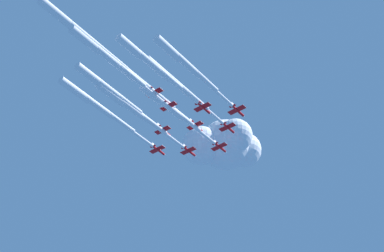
{
  "coord_description": "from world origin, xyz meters",
  "views": [
    {
      "loc": [
        -96.63,
        -148.58,
        20.83
      ],
      "look_at": [
        0.0,
        0.0,
        173.62
      ],
      "focal_mm": 47.13,
      "sensor_mm": 36.0,
      "label": 1
    }
  ],
  "objects_px": {
    "jet_starboard_mid": "(98,107)",
    "jet_port_mid": "(143,84)",
    "jet_port_outer": "(188,66)",
    "jet_tail_end": "(85,36)",
    "jet_starboard_inner": "(178,85)",
    "jet_lead": "(172,110)",
    "jet_port_inner": "(133,110)",
    "jet_starboard_outer": "(110,90)",
    "jet_trail_port": "(151,64)",
    "jet_trail_starboard": "(109,59)"
  },
  "relations": [
    {
      "from": "jet_lead",
      "to": "jet_port_inner",
      "type": "bearing_deg",
      "value": 155.54
    },
    {
      "from": "jet_starboard_inner",
      "to": "jet_trail_starboard",
      "type": "distance_m",
      "value": 31.41
    },
    {
      "from": "jet_port_outer",
      "to": "jet_trail_port",
      "type": "relative_size",
      "value": 1.01
    },
    {
      "from": "jet_port_mid",
      "to": "jet_trail_port",
      "type": "distance_m",
      "value": 14.38
    },
    {
      "from": "jet_starboard_inner",
      "to": "jet_starboard_outer",
      "type": "xyz_separation_m",
      "value": [
        -23.56,
        17.0,
        -1.74
      ]
    },
    {
      "from": "jet_trail_port",
      "to": "jet_trail_starboard",
      "type": "relative_size",
      "value": 0.93
    },
    {
      "from": "jet_lead",
      "to": "jet_port_outer",
      "type": "distance_m",
      "value": 30.22
    },
    {
      "from": "jet_lead",
      "to": "jet_trail_port",
      "type": "relative_size",
      "value": 1.04
    },
    {
      "from": "jet_tail_end",
      "to": "jet_trail_starboard",
      "type": "bearing_deg",
      "value": 18.66
    },
    {
      "from": "jet_starboard_mid",
      "to": "jet_tail_end",
      "type": "xyz_separation_m",
      "value": [
        -20.63,
        -31.41,
        2.54
      ]
    },
    {
      "from": "jet_starboard_inner",
      "to": "jet_starboard_mid",
      "type": "xyz_separation_m",
      "value": [
        -23.39,
        29.23,
        -1.62
      ]
    },
    {
      "from": "jet_starboard_outer",
      "to": "jet_trail_port",
      "type": "xyz_separation_m",
      "value": [
        7.47,
        -22.08,
        0.85
      ]
    },
    {
      "from": "jet_starboard_inner",
      "to": "jet_starboard_mid",
      "type": "bearing_deg",
      "value": 128.66
    },
    {
      "from": "jet_port_outer",
      "to": "jet_starboard_mid",
      "type": "bearing_deg",
      "value": 114.37
    },
    {
      "from": "jet_starboard_mid",
      "to": "jet_port_mid",
      "type": "bearing_deg",
      "value": -61.43
    },
    {
      "from": "jet_port_outer",
      "to": "jet_tail_end",
      "type": "distance_m",
      "value": 41.89
    },
    {
      "from": "jet_starboard_inner",
      "to": "jet_tail_end",
      "type": "height_order",
      "value": "jet_tail_end"
    },
    {
      "from": "jet_lead",
      "to": "jet_starboard_inner",
      "type": "height_order",
      "value": "jet_starboard_inner"
    },
    {
      "from": "jet_starboard_outer",
      "to": "jet_trail_starboard",
      "type": "xyz_separation_m",
      "value": [
        -7.78,
        -14.9,
        1.41
      ]
    },
    {
      "from": "jet_port_mid",
      "to": "jet_tail_end",
      "type": "bearing_deg",
      "value": -161.28
    },
    {
      "from": "jet_port_inner",
      "to": "jet_trail_port",
      "type": "bearing_deg",
      "value": -102.93
    },
    {
      "from": "jet_port_mid",
      "to": "jet_port_outer",
      "type": "height_order",
      "value": "jet_port_mid"
    },
    {
      "from": "jet_trail_port",
      "to": "jet_tail_end",
      "type": "bearing_deg",
      "value": 174.06
    },
    {
      "from": "jet_starboard_outer",
      "to": "jet_tail_end",
      "type": "xyz_separation_m",
      "value": [
        -20.46,
        -19.18,
        2.65
      ]
    },
    {
      "from": "jet_tail_end",
      "to": "jet_lead",
      "type": "bearing_deg",
      "value": 18.72
    },
    {
      "from": "jet_lead",
      "to": "jet_trail_port",
      "type": "bearing_deg",
      "value": -137.94
    },
    {
      "from": "jet_starboard_mid",
      "to": "jet_trail_starboard",
      "type": "distance_m",
      "value": 28.3
    },
    {
      "from": "jet_port_outer",
      "to": "jet_trail_starboard",
      "type": "relative_size",
      "value": 0.95
    },
    {
      "from": "jet_port_inner",
      "to": "jet_starboard_mid",
      "type": "relative_size",
      "value": 0.98
    },
    {
      "from": "jet_port_outer",
      "to": "jet_trail_starboard",
      "type": "distance_m",
      "value": 31.76
    },
    {
      "from": "jet_port_inner",
      "to": "jet_trail_port",
      "type": "xyz_separation_m",
      "value": [
        -6.19,
        -26.98,
        1.55
      ]
    },
    {
      "from": "jet_port_mid",
      "to": "jet_port_outer",
      "type": "distance_m",
      "value": 24.12
    },
    {
      "from": "jet_lead",
      "to": "jet_trail_port",
      "type": "height_order",
      "value": "jet_lead"
    },
    {
      "from": "jet_trail_port",
      "to": "jet_starboard_mid",
      "type": "bearing_deg",
      "value": 102.0
    },
    {
      "from": "jet_port_inner",
      "to": "jet_port_mid",
      "type": "bearing_deg",
      "value": -99.66
    },
    {
      "from": "jet_lead",
      "to": "jet_starboard_mid",
      "type": "distance_m",
      "value": 32.69
    },
    {
      "from": "jet_trail_starboard",
      "to": "jet_port_outer",
      "type": "bearing_deg",
      "value": -30.03
    },
    {
      "from": "jet_port_inner",
      "to": "jet_starboard_outer",
      "type": "distance_m",
      "value": 14.53
    },
    {
      "from": "jet_trail_port",
      "to": "jet_port_inner",
      "type": "bearing_deg",
      "value": 77.07
    },
    {
      "from": "jet_starboard_inner",
      "to": "jet_tail_end",
      "type": "xyz_separation_m",
      "value": [
        -44.02,
        -2.18,
        0.91
      ]
    },
    {
      "from": "jet_starboard_inner",
      "to": "jet_port_mid",
      "type": "bearing_deg",
      "value": 144.69
    },
    {
      "from": "jet_lead",
      "to": "jet_starboard_mid",
      "type": "bearing_deg",
      "value": 153.62
    },
    {
      "from": "jet_starboard_outer",
      "to": "jet_trail_port",
      "type": "bearing_deg",
      "value": -71.32
    },
    {
      "from": "jet_starboard_inner",
      "to": "jet_port_mid",
      "type": "xyz_separation_m",
      "value": [
        -12.16,
        8.61,
        1.02
      ]
    },
    {
      "from": "jet_starboard_inner",
      "to": "jet_starboard_mid",
      "type": "height_order",
      "value": "jet_starboard_inner"
    },
    {
      "from": "jet_starboard_outer",
      "to": "jet_starboard_inner",
      "type": "bearing_deg",
      "value": -35.81
    },
    {
      "from": "jet_port_inner",
      "to": "jet_starboard_inner",
      "type": "distance_m",
      "value": 24.15
    },
    {
      "from": "jet_port_mid",
      "to": "jet_port_outer",
      "type": "bearing_deg",
      "value": -69.77
    },
    {
      "from": "jet_lead",
      "to": "jet_port_outer",
      "type": "xyz_separation_m",
      "value": [
        -9.78,
        -28.47,
        -2.65
      ]
    },
    {
      "from": "jet_starboard_inner",
      "to": "jet_starboard_outer",
      "type": "distance_m",
      "value": 29.11
    }
  ]
}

